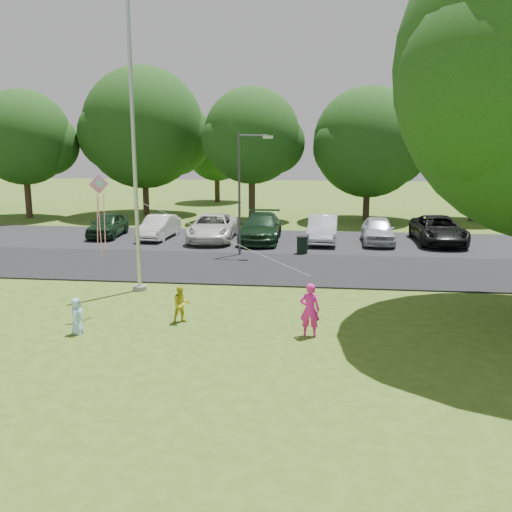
# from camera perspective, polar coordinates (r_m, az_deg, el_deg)

# --- Properties ---
(ground) EXTENTS (120.00, 120.00, 0.00)m
(ground) POSITION_cam_1_polar(r_m,az_deg,el_deg) (16.00, -5.08, -8.47)
(ground) COLOR #3B5C18
(ground) RESTS_ON ground
(park_road) EXTENTS (60.00, 6.00, 0.06)m
(park_road) POSITION_cam_1_polar(r_m,az_deg,el_deg) (24.51, -0.80, -1.16)
(park_road) COLOR black
(park_road) RESTS_ON ground
(parking_strip) EXTENTS (42.00, 7.00, 0.06)m
(parking_strip) POSITION_cam_1_polar(r_m,az_deg,el_deg) (30.84, 0.79, 1.53)
(parking_strip) COLOR black
(parking_strip) RESTS_ON ground
(flagpole) EXTENTS (0.50, 0.50, 10.00)m
(flagpole) POSITION_cam_1_polar(r_m,az_deg,el_deg) (20.82, -12.00, 7.79)
(flagpole) COLOR #B7BABF
(flagpole) RESTS_ON ground
(street_lamp) EXTENTS (1.62, 0.29, 5.74)m
(street_lamp) POSITION_cam_1_polar(r_m,az_deg,el_deg) (26.60, -1.21, 7.32)
(street_lamp) COLOR #3F3F44
(street_lamp) RESTS_ON ground
(trash_can) EXTENTS (0.55, 0.55, 0.87)m
(trash_can) POSITION_cam_1_polar(r_m,az_deg,el_deg) (27.39, 4.65, 1.05)
(trash_can) COLOR black
(trash_can) RESTS_ON ground
(tree_row) EXTENTS (64.35, 11.94, 10.88)m
(tree_row) POSITION_cam_1_polar(r_m,az_deg,el_deg) (38.94, 4.56, 12.04)
(tree_row) COLOR #332316
(tree_row) RESTS_ON ground
(horizon_trees) EXTENTS (77.46, 7.20, 7.02)m
(horizon_trees) POSITION_cam_1_polar(r_m,az_deg,el_deg) (48.58, 7.97, 10.25)
(horizon_trees) COLOR #332316
(horizon_trees) RESTS_ON ground
(parked_cars) EXTENTS (20.12, 5.71, 1.47)m
(parked_cars) POSITION_cam_1_polar(r_m,az_deg,el_deg) (30.58, 2.66, 2.82)
(parked_cars) COLOR black
(parked_cars) RESTS_ON ground
(woman) EXTENTS (0.57, 0.38, 1.54)m
(woman) POSITION_cam_1_polar(r_m,az_deg,el_deg) (16.16, 5.40, -5.38)
(woman) COLOR #FD21A4
(woman) RESTS_ON ground
(child_yellow) EXTENTS (0.70, 0.65, 1.15)m
(child_yellow) POSITION_cam_1_polar(r_m,az_deg,el_deg) (17.45, -7.48, -4.80)
(child_yellow) COLOR gold
(child_yellow) RESTS_ON ground
(child_blue) EXTENTS (0.36, 0.54, 1.06)m
(child_blue) POSITION_cam_1_polar(r_m,az_deg,el_deg) (17.11, -17.48, -5.76)
(child_blue) COLOR #A6D0FF
(child_blue) RESTS_ON ground
(kite) EXTENTS (6.70, 1.39, 2.70)m
(kite) POSITION_cam_1_polar(r_m,az_deg,el_deg) (17.89, -14.92, 5.41)
(kite) COLOR pink
(kite) RESTS_ON ground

